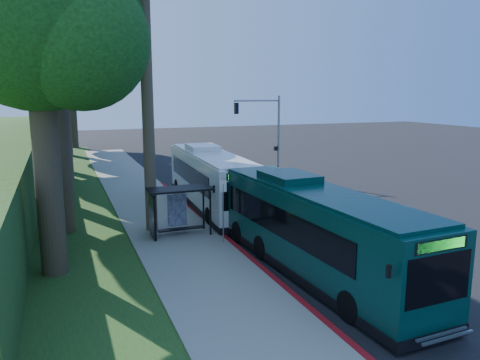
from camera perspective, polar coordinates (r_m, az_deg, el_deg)
name	(u,v)px	position (r m, az deg, el deg)	size (l,w,h in m)	color
ground	(279,211)	(29.34, 4.72, -3.75)	(140.00, 140.00, 0.00)	black
sidewalk	(163,221)	(27.02, -9.39, -4.99)	(4.50, 70.00, 0.12)	gray
red_curb	(224,237)	(23.90, -1.92, -6.92)	(0.25, 30.00, 0.13)	#A01118
grass_verge	(55,210)	(31.35, -21.60, -3.48)	(8.00, 70.00, 0.06)	#234719
bus_shelter	(175,202)	(23.89, -7.97, -2.70)	(3.20, 1.51, 2.55)	black
stop_sign_pole	(223,203)	(22.32, -2.06, -2.82)	(0.35, 0.06, 3.17)	gray
traffic_signal_pole	(268,127)	(39.18, 3.38, 6.46)	(4.10, 0.30, 7.00)	gray
tree_0	(52,10)	(25.78, -21.97, 18.67)	(8.40, 8.00, 15.70)	#382B1E
tree_1	(34,4)	(33.93, -23.82, 19.04)	(10.50, 10.00, 18.26)	#382B1E
tree_2	(60,52)	(41.61, -21.06, 14.38)	(8.82, 8.40, 15.12)	#382B1E
tree_3	(36,41)	(49.72, -23.65, 15.23)	(10.08, 9.60, 17.28)	#382B1E
tree_4	(64,70)	(57.55, -20.68, 12.44)	(8.40, 8.00, 14.14)	#382B1E
tree_5	(71,79)	(65.54, -19.87, 11.52)	(7.35, 7.00, 12.86)	#382B1E
tree_6	(39,26)	(19.64, -23.29, 16.91)	(7.56, 7.20, 13.74)	#382B1E
white_bus	(211,179)	(29.90, -3.56, 0.18)	(3.26, 12.85, 3.80)	silver
teal_bus	(313,228)	(19.31, 8.86, -5.79)	(3.30, 12.88, 3.81)	#09322D
pickup	(239,173)	(38.03, -0.17, 0.85)	(2.64, 5.73, 1.59)	silver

